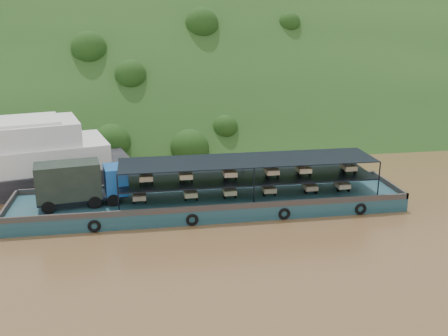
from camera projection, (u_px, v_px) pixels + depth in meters
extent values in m
plane|color=brown|center=(251.00, 210.00, 45.39)|extent=(160.00, 160.00, 0.00)
cube|color=#193914|center=(202.00, 127.00, 79.35)|extent=(140.00, 39.60, 39.60)
cube|color=#143E46|center=(210.00, 203.00, 45.43)|extent=(35.00, 7.00, 1.20)
cube|color=#592D19|center=(205.00, 182.00, 48.39)|extent=(35.00, 0.20, 0.50)
cube|color=#592D19|center=(215.00, 208.00, 41.97)|extent=(35.00, 0.20, 0.50)
cube|color=#592D19|center=(389.00, 184.00, 47.91)|extent=(0.20, 7.00, 0.50)
cube|color=#592D19|center=(8.00, 206.00, 42.45)|extent=(0.20, 7.00, 0.50)
torus|color=black|center=(94.00, 226.00, 40.52)|extent=(1.06, 0.26, 1.06)
torus|color=black|center=(192.00, 220.00, 41.78)|extent=(1.06, 0.26, 1.06)
torus|color=black|center=(284.00, 214.00, 43.04)|extent=(1.06, 0.26, 1.06)
torus|color=black|center=(361.00, 209.00, 44.14)|extent=(1.06, 0.26, 1.06)
cylinder|color=black|center=(48.00, 207.00, 41.28)|extent=(1.15, 0.56, 1.10)
cylinder|color=black|center=(48.00, 198.00, 43.38)|extent=(1.15, 0.56, 1.10)
cylinder|color=black|center=(95.00, 202.00, 42.43)|extent=(1.15, 0.56, 1.10)
cylinder|color=black|center=(93.00, 193.00, 44.53)|extent=(1.15, 0.56, 1.10)
cylinder|color=black|center=(113.00, 200.00, 42.91)|extent=(1.15, 0.56, 1.10)
cylinder|color=black|center=(110.00, 191.00, 45.01)|extent=(1.15, 0.56, 1.10)
cube|color=black|center=(83.00, 197.00, 43.16)|extent=(7.80, 3.61, 0.22)
cube|color=#174E9E|center=(116.00, 180.00, 43.67)|extent=(2.28, 2.92, 2.43)
cube|color=black|center=(126.00, 174.00, 43.83)|extent=(0.42, 2.19, 0.99)
cube|color=black|center=(68.00, 181.00, 42.36)|extent=(5.66, 3.47, 3.09)
cube|color=black|center=(248.00, 177.00, 45.32)|extent=(23.00, 5.00, 0.12)
cube|color=black|center=(248.00, 160.00, 44.84)|extent=(23.00, 5.00, 0.08)
cylinder|color=black|center=(118.00, 194.00, 41.16)|extent=(0.12, 0.12, 3.30)
cylinder|color=black|center=(120.00, 176.00, 45.88)|extent=(0.12, 0.12, 3.30)
cylinder|color=black|center=(254.00, 186.00, 42.96)|extent=(0.12, 0.12, 3.30)
cylinder|color=black|center=(242.00, 170.00, 47.68)|extent=(0.12, 0.12, 3.30)
cylinder|color=black|center=(379.00, 180.00, 44.77)|extent=(0.12, 0.12, 3.30)
cylinder|color=black|center=(356.00, 164.00, 49.49)|extent=(0.12, 0.12, 3.30)
cylinder|color=black|center=(139.00, 194.00, 45.18)|extent=(0.12, 0.52, 0.52)
cylinder|color=black|center=(134.00, 201.00, 43.40)|extent=(0.14, 0.52, 0.52)
cylinder|color=black|center=(145.00, 201.00, 43.56)|extent=(0.14, 0.52, 0.52)
cube|color=tan|center=(139.00, 196.00, 43.71)|extent=(1.15, 1.50, 0.44)
cube|color=red|center=(139.00, 190.00, 44.74)|extent=(0.55, 0.80, 0.80)
cube|color=red|center=(139.00, 185.00, 44.41)|extent=(0.50, 0.10, 0.10)
cylinder|color=black|center=(189.00, 191.00, 45.89)|extent=(0.12, 0.52, 0.52)
cylinder|color=black|center=(185.00, 198.00, 44.11)|extent=(0.14, 0.52, 0.52)
cylinder|color=black|center=(197.00, 198.00, 44.27)|extent=(0.14, 0.52, 0.52)
cube|color=beige|center=(191.00, 193.00, 44.42)|extent=(1.15, 1.50, 0.44)
cube|color=#B60F0C|center=(189.00, 187.00, 45.45)|extent=(0.55, 0.80, 0.80)
cube|color=#B60F0C|center=(189.00, 183.00, 45.12)|extent=(0.50, 0.10, 0.10)
cylinder|color=black|center=(227.00, 189.00, 46.44)|extent=(0.12, 0.52, 0.52)
cylinder|color=black|center=(225.00, 196.00, 44.66)|extent=(0.14, 0.52, 0.52)
cylinder|color=black|center=(235.00, 195.00, 44.82)|extent=(0.14, 0.52, 0.52)
cube|color=beige|center=(229.00, 191.00, 44.97)|extent=(1.15, 1.50, 0.44)
cube|color=#AC260B|center=(227.00, 185.00, 46.00)|extent=(0.55, 0.80, 0.80)
cube|color=#AC260B|center=(228.00, 181.00, 45.67)|extent=(0.50, 0.10, 0.10)
cylinder|color=black|center=(265.00, 187.00, 47.01)|extent=(0.12, 0.52, 0.52)
cylinder|color=black|center=(264.00, 194.00, 45.24)|extent=(0.14, 0.52, 0.52)
cylinder|color=black|center=(275.00, 193.00, 45.39)|extent=(0.14, 0.52, 0.52)
cube|color=tan|center=(269.00, 189.00, 45.54)|extent=(1.15, 1.50, 0.44)
cube|color=red|center=(266.00, 183.00, 46.58)|extent=(0.55, 0.80, 0.80)
cube|color=red|center=(266.00, 178.00, 46.24)|extent=(0.50, 0.10, 0.10)
cylinder|color=black|center=(305.00, 185.00, 47.63)|extent=(0.12, 0.52, 0.52)
cylinder|color=black|center=(306.00, 191.00, 45.85)|extent=(0.14, 0.52, 0.52)
cylinder|color=black|center=(316.00, 191.00, 46.01)|extent=(0.14, 0.52, 0.52)
cube|color=tan|center=(310.00, 186.00, 46.16)|extent=(1.15, 1.50, 0.44)
cube|color=red|center=(306.00, 181.00, 47.19)|extent=(0.55, 0.80, 0.80)
cube|color=red|center=(307.00, 176.00, 46.86)|extent=(0.50, 0.10, 0.10)
cylinder|color=black|center=(336.00, 183.00, 48.13)|extent=(0.12, 0.52, 0.52)
cylinder|color=black|center=(338.00, 190.00, 46.35)|extent=(0.14, 0.52, 0.52)
cylinder|color=black|center=(348.00, 189.00, 46.51)|extent=(0.14, 0.52, 0.52)
cube|color=beige|center=(342.00, 185.00, 46.66)|extent=(1.15, 1.50, 0.44)
cube|color=#B50C1A|center=(338.00, 179.00, 47.69)|extent=(0.55, 0.80, 0.80)
cube|color=#B50C1A|center=(339.00, 175.00, 47.36)|extent=(0.50, 0.10, 0.10)
cylinder|color=black|center=(146.00, 176.00, 44.78)|extent=(0.12, 0.52, 0.52)
cylinder|color=black|center=(140.00, 182.00, 43.00)|extent=(0.14, 0.52, 0.52)
cylinder|color=black|center=(152.00, 182.00, 43.16)|extent=(0.14, 0.52, 0.52)
cube|color=#C2AF89|center=(146.00, 177.00, 43.31)|extent=(1.15, 1.50, 0.44)
cube|color=#1B34A4|center=(146.00, 171.00, 44.35)|extent=(0.55, 0.80, 0.80)
cube|color=#1B34A4|center=(146.00, 166.00, 44.01)|extent=(0.50, 0.10, 0.10)
cylinder|color=black|center=(184.00, 174.00, 45.32)|extent=(0.12, 0.52, 0.52)
cylinder|color=black|center=(180.00, 180.00, 43.54)|extent=(0.14, 0.52, 0.52)
cylinder|color=black|center=(192.00, 180.00, 43.70)|extent=(0.14, 0.52, 0.52)
cube|color=beige|center=(186.00, 175.00, 43.85)|extent=(1.15, 1.50, 0.44)
cube|color=navy|center=(184.00, 169.00, 44.89)|extent=(0.55, 0.80, 0.80)
cube|color=navy|center=(184.00, 165.00, 44.55)|extent=(0.50, 0.10, 0.10)
cylinder|color=black|center=(227.00, 172.00, 45.94)|extent=(0.12, 0.52, 0.52)
cylinder|color=black|center=(225.00, 178.00, 44.16)|extent=(0.14, 0.52, 0.52)
cylinder|color=black|center=(236.00, 177.00, 44.32)|extent=(0.14, 0.52, 0.52)
cube|color=beige|center=(230.00, 173.00, 44.47)|extent=(1.15, 1.50, 0.44)
cube|color=#B8170C|center=(227.00, 167.00, 45.51)|extent=(0.55, 0.80, 0.80)
cube|color=#B8170C|center=(228.00, 163.00, 45.17)|extent=(0.50, 0.10, 0.10)
cylinder|color=black|center=(267.00, 170.00, 46.55)|extent=(0.12, 0.52, 0.52)
cylinder|color=black|center=(267.00, 176.00, 44.77)|extent=(0.14, 0.52, 0.52)
cylinder|color=black|center=(278.00, 175.00, 44.93)|extent=(0.14, 0.52, 0.52)
cube|color=beige|center=(272.00, 171.00, 45.08)|extent=(1.15, 1.50, 0.44)
cube|color=beige|center=(268.00, 165.00, 46.11)|extent=(0.55, 0.80, 0.80)
cube|color=beige|center=(269.00, 161.00, 45.78)|extent=(0.50, 0.10, 0.10)
cylinder|color=black|center=(299.00, 168.00, 47.02)|extent=(0.12, 0.52, 0.52)
cylinder|color=black|center=(299.00, 174.00, 45.24)|extent=(0.14, 0.52, 0.52)
cylinder|color=black|center=(310.00, 173.00, 45.40)|extent=(0.14, 0.52, 0.52)
cube|color=beige|center=(304.00, 169.00, 45.55)|extent=(1.15, 1.50, 0.44)
cube|color=red|center=(300.00, 164.00, 46.58)|extent=(0.55, 0.80, 0.80)
cube|color=red|center=(301.00, 159.00, 46.25)|extent=(0.50, 0.10, 0.10)
cylinder|color=black|center=(342.00, 166.00, 47.70)|extent=(0.12, 0.52, 0.52)
cylinder|color=black|center=(345.00, 172.00, 45.93)|extent=(0.14, 0.52, 0.52)
cylinder|color=black|center=(355.00, 171.00, 46.08)|extent=(0.14, 0.52, 0.52)
cube|color=tan|center=(349.00, 167.00, 46.23)|extent=(1.15, 1.50, 0.44)
cube|color=#1A359C|center=(344.00, 162.00, 47.27)|extent=(0.55, 0.80, 0.80)
cube|color=#1A359C|center=(345.00, 157.00, 46.93)|extent=(0.50, 0.10, 0.10)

